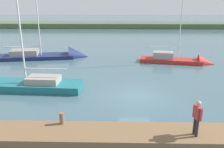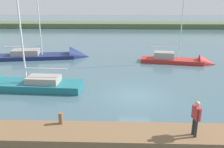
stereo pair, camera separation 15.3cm
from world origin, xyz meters
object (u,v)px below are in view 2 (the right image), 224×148
at_px(sailboat_far_right, 182,62).
at_px(person_on_dock, 196,116).
at_px(sailboat_inner_slip, 53,57).
at_px(mooring_post_near, 61,118).
at_px(sailboat_near_dock, 18,86).

height_order(sailboat_far_right, person_on_dock, sailboat_far_right).
bearing_deg(sailboat_inner_slip, sailboat_far_right, -17.05).
height_order(mooring_post_near, sailboat_inner_slip, sailboat_inner_slip).
distance_m(sailboat_far_right, person_on_dock, 15.71).
xyz_separation_m(sailboat_near_dock, person_on_dock, (-11.35, 7.06, 1.33)).
distance_m(sailboat_near_dock, sailboat_far_right, 16.86).
bearing_deg(sailboat_far_right, mooring_post_near, -114.05).
bearing_deg(person_on_dock, sailboat_far_right, 67.18).
relative_size(sailboat_near_dock, sailboat_far_right, 1.12).
bearing_deg(sailboat_inner_slip, person_on_dock, -65.96).
bearing_deg(sailboat_near_dock, person_on_dock, 151.17).
xyz_separation_m(mooring_post_near, sailboat_far_right, (-9.81, -14.36, -0.67)).
relative_size(sailboat_near_dock, sailboat_inner_slip, 0.97).
distance_m(sailboat_near_dock, sailboat_inner_slip, 10.22).
bearing_deg(sailboat_inner_slip, mooring_post_near, -82.52).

